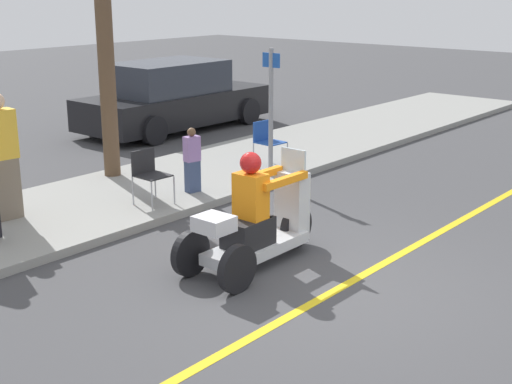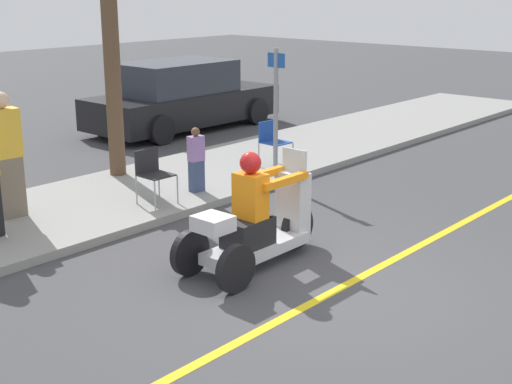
{
  "view_description": "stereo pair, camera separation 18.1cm",
  "coord_description": "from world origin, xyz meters",
  "px_view_note": "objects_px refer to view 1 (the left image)",
  "views": [
    {
      "loc": [
        -6.24,
        -4.12,
        3.34
      ],
      "look_at": [
        0.03,
        1.19,
        0.94
      ],
      "focal_mm": 50.0,
      "sensor_mm": 36.0,
      "label": 1
    },
    {
      "loc": [
        -6.12,
        -4.26,
        3.34
      ],
      "look_at": [
        0.03,
        1.19,
        0.94
      ],
      "focal_mm": 50.0,
      "sensor_mm": 36.0,
      "label": 2
    }
  ],
  "objects_px": {
    "spectator_with_child": "(192,161)",
    "tree_trunk": "(107,75)",
    "spectator_mid_group": "(2,159)",
    "parked_car_lot_center": "(173,98)",
    "folding_chair_set_back": "(149,171)",
    "motorcycle_trike": "(257,225)",
    "street_sign": "(271,108)",
    "folding_chair_curbside": "(267,139)"
  },
  "relations": [
    {
      "from": "spectator_with_child",
      "to": "tree_trunk",
      "type": "bearing_deg",
      "value": 95.28
    },
    {
      "from": "spectator_with_child",
      "to": "tree_trunk",
      "type": "xyz_separation_m",
      "value": [
        -0.17,
        1.82,
        1.23
      ]
    },
    {
      "from": "spectator_with_child",
      "to": "folding_chair_set_back",
      "type": "height_order",
      "value": "spectator_with_child"
    },
    {
      "from": "tree_trunk",
      "to": "spectator_mid_group",
      "type": "bearing_deg",
      "value": -163.32
    },
    {
      "from": "motorcycle_trike",
      "to": "parked_car_lot_center",
      "type": "relative_size",
      "value": 0.45
    },
    {
      "from": "motorcycle_trike",
      "to": "spectator_with_child",
      "type": "relative_size",
      "value": 2.04
    },
    {
      "from": "tree_trunk",
      "to": "spectator_with_child",
      "type": "bearing_deg",
      "value": -84.72
    },
    {
      "from": "spectator_mid_group",
      "to": "parked_car_lot_center",
      "type": "xyz_separation_m",
      "value": [
        6.44,
        3.36,
        -0.23
      ]
    },
    {
      "from": "folding_chair_set_back",
      "to": "folding_chair_curbside",
      "type": "distance_m",
      "value": 2.97
    },
    {
      "from": "spectator_mid_group",
      "to": "folding_chair_curbside",
      "type": "distance_m",
      "value": 4.86
    },
    {
      "from": "spectator_mid_group",
      "to": "motorcycle_trike",
      "type": "bearing_deg",
      "value": -71.99
    },
    {
      "from": "spectator_with_child",
      "to": "parked_car_lot_center",
      "type": "xyz_separation_m",
      "value": [
        3.77,
        4.43,
        0.13
      ]
    },
    {
      "from": "folding_chair_set_back",
      "to": "tree_trunk",
      "type": "distance_m",
      "value": 2.26
    },
    {
      "from": "motorcycle_trike",
      "to": "folding_chair_curbside",
      "type": "relative_size",
      "value": 2.61
    },
    {
      "from": "spectator_mid_group",
      "to": "street_sign",
      "type": "xyz_separation_m",
      "value": [
        4.23,
        -1.42,
        0.33
      ]
    },
    {
      "from": "spectator_with_child",
      "to": "parked_car_lot_center",
      "type": "relative_size",
      "value": 0.22
    },
    {
      "from": "spectator_mid_group",
      "to": "tree_trunk",
      "type": "height_order",
      "value": "tree_trunk"
    },
    {
      "from": "folding_chair_curbside",
      "to": "street_sign",
      "type": "bearing_deg",
      "value": -135.06
    },
    {
      "from": "street_sign",
      "to": "motorcycle_trike",
      "type": "bearing_deg",
      "value": -143.39
    },
    {
      "from": "folding_chair_curbside",
      "to": "street_sign",
      "type": "relative_size",
      "value": 0.37
    },
    {
      "from": "folding_chair_curbside",
      "to": "motorcycle_trike",
      "type": "bearing_deg",
      "value": -142.02
    },
    {
      "from": "parked_car_lot_center",
      "to": "spectator_with_child",
      "type": "bearing_deg",
      "value": -130.39
    },
    {
      "from": "parked_car_lot_center",
      "to": "spectator_mid_group",
      "type": "bearing_deg",
      "value": -152.45
    },
    {
      "from": "folding_chair_curbside",
      "to": "street_sign",
      "type": "xyz_separation_m",
      "value": [
        -0.53,
        -0.53,
        0.69
      ]
    },
    {
      "from": "motorcycle_trike",
      "to": "folding_chair_set_back",
      "type": "xyz_separation_m",
      "value": [
        0.61,
        2.66,
        0.11
      ]
    },
    {
      "from": "spectator_mid_group",
      "to": "folding_chair_set_back",
      "type": "bearing_deg",
      "value": -29.4
    },
    {
      "from": "folding_chair_curbside",
      "to": "parked_car_lot_center",
      "type": "bearing_deg",
      "value": 68.45
    },
    {
      "from": "spectator_mid_group",
      "to": "tree_trunk",
      "type": "relative_size",
      "value": 0.52
    },
    {
      "from": "spectator_mid_group",
      "to": "folding_chair_curbside",
      "type": "bearing_deg",
      "value": -10.52
    },
    {
      "from": "parked_car_lot_center",
      "to": "street_sign",
      "type": "bearing_deg",
      "value": -114.81
    },
    {
      "from": "motorcycle_trike",
      "to": "tree_trunk",
      "type": "bearing_deg",
      "value": 73.54
    },
    {
      "from": "motorcycle_trike",
      "to": "tree_trunk",
      "type": "xyz_separation_m",
      "value": [
        1.31,
        4.42,
        1.34
      ]
    },
    {
      "from": "folding_chair_curbside",
      "to": "street_sign",
      "type": "distance_m",
      "value": 1.02
    },
    {
      "from": "parked_car_lot_center",
      "to": "tree_trunk",
      "type": "distance_m",
      "value": 4.85
    },
    {
      "from": "folding_chair_set_back",
      "to": "street_sign",
      "type": "bearing_deg",
      "value": -9.37
    },
    {
      "from": "motorcycle_trike",
      "to": "parked_car_lot_center",
      "type": "distance_m",
      "value": 8.78
    },
    {
      "from": "folding_chair_set_back",
      "to": "tree_trunk",
      "type": "relative_size",
      "value": 0.24
    },
    {
      "from": "parked_car_lot_center",
      "to": "tree_trunk",
      "type": "relative_size",
      "value": 1.38
    },
    {
      "from": "tree_trunk",
      "to": "motorcycle_trike",
      "type": "bearing_deg",
      "value": -106.46
    },
    {
      "from": "folding_chair_set_back",
      "to": "parked_car_lot_center",
      "type": "relative_size",
      "value": 0.17
    },
    {
      "from": "street_sign",
      "to": "parked_car_lot_center",
      "type": "bearing_deg",
      "value": 65.19
    },
    {
      "from": "motorcycle_trike",
      "to": "folding_chair_set_back",
      "type": "distance_m",
      "value": 2.73
    }
  ]
}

